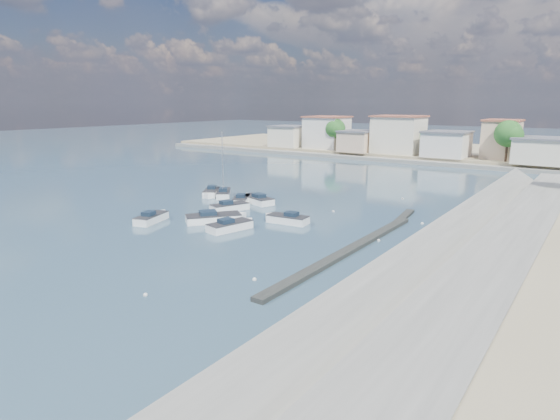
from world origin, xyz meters
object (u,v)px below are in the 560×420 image
at_px(motorboat_f, 242,200).
at_px(motorboat_d, 286,219).
at_px(motorboat_c, 255,200).
at_px(motorboat_e, 231,207).
at_px(motorboat_g, 211,193).
at_px(motorboat_b, 232,226).
at_px(motorboat_a, 153,218).
at_px(motorboat_h, 216,218).
at_px(sailboat, 224,193).

bearing_deg(motorboat_f, motorboat_d, -26.46).
xyz_separation_m(motorboat_c, motorboat_e, (0.40, -5.14, -0.00)).
bearing_deg(motorboat_f, motorboat_c, 37.35).
distance_m(motorboat_c, motorboat_g, 7.87).
xyz_separation_m(motorboat_c, motorboat_d, (9.11, -6.29, -0.00)).
height_order(motorboat_c, motorboat_e, same).
relative_size(motorboat_e, motorboat_f, 1.10).
bearing_deg(motorboat_e, motorboat_b, -48.74).
distance_m(motorboat_a, motorboat_c, 14.52).
bearing_deg(motorboat_h, motorboat_d, 31.61).
distance_m(motorboat_d, motorboat_h, 7.54).
relative_size(motorboat_a, motorboat_h, 0.82).
xyz_separation_m(motorboat_a, motorboat_e, (3.42, 9.07, -0.00)).
xyz_separation_m(motorboat_b, motorboat_d, (2.91, 5.45, -0.00)).
bearing_deg(motorboat_b, motorboat_f, 125.40).
distance_m(motorboat_a, motorboat_g, 15.11).
height_order(motorboat_a, motorboat_d, same).
bearing_deg(sailboat, motorboat_f, -21.29).
relative_size(motorboat_a, motorboat_g, 1.04).
height_order(motorboat_d, motorboat_e, same).
height_order(motorboat_g, motorboat_h, same).
xyz_separation_m(motorboat_a, motorboat_d, (12.13, 7.91, -0.00)).
xyz_separation_m(motorboat_a, motorboat_b, (9.21, 2.46, -0.00)).
distance_m(motorboat_b, motorboat_d, 6.18).
bearing_deg(motorboat_a, motorboat_d, 33.12).
height_order(motorboat_f, motorboat_h, same).
distance_m(motorboat_b, motorboat_c, 13.28).
relative_size(motorboat_c, motorboat_g, 1.25).
bearing_deg(motorboat_g, motorboat_f, -10.23).
bearing_deg(motorboat_c, motorboat_d, -34.61).
height_order(motorboat_b, motorboat_h, same).
bearing_deg(motorboat_b, motorboat_c, 117.83).
relative_size(motorboat_a, motorboat_d, 0.98).
bearing_deg(motorboat_c, sailboat, 172.54).
relative_size(motorboat_e, motorboat_h, 0.84).
distance_m(motorboat_b, motorboat_f, 13.11).
relative_size(motorboat_d, motorboat_g, 1.06).
bearing_deg(motorboat_a, motorboat_e, 69.35).
distance_m(motorboat_f, motorboat_g, 6.59).
bearing_deg(motorboat_c, motorboat_f, -142.65).
distance_m(motorboat_b, sailboat, 17.64).
relative_size(motorboat_d, motorboat_e, 0.99).
relative_size(motorboat_f, sailboat, 0.51).
distance_m(motorboat_e, motorboat_g, 9.80).
bearing_deg(motorboat_b, motorboat_g, 139.89).
height_order(motorboat_c, motorboat_d, same).
distance_m(motorboat_c, motorboat_h, 10.59).
bearing_deg(sailboat, motorboat_d, -24.88).
bearing_deg(sailboat, motorboat_c, -7.46).
distance_m(motorboat_d, motorboat_e, 8.79).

